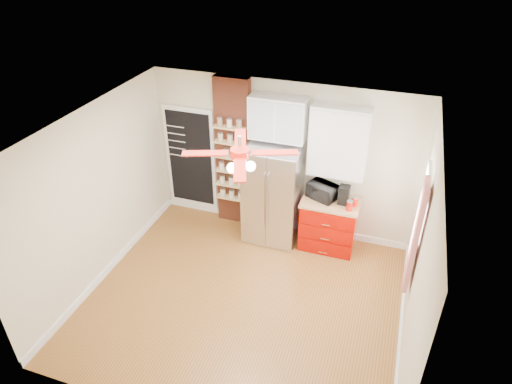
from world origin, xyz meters
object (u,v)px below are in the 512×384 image
(ceiling_fan, at_px, (240,153))
(pantry_jar_oats, at_px, (227,152))
(fridge, at_px, (273,194))
(toaster_oven, at_px, (322,191))
(coffee_maker, at_px, (344,195))
(canister_left, at_px, (350,206))
(red_cabinet, at_px, (329,223))

(ceiling_fan, height_order, pantry_jar_oats, ceiling_fan)
(pantry_jar_oats, bearing_deg, fridge, -10.07)
(toaster_oven, distance_m, coffee_maker, 0.36)
(fridge, relative_size, ceiling_fan, 1.25)
(coffee_maker, distance_m, pantry_jar_oats, 2.07)
(toaster_oven, distance_m, pantry_jar_oats, 1.72)
(canister_left, bearing_deg, pantry_jar_oats, 172.75)
(pantry_jar_oats, bearing_deg, red_cabinet, -3.24)
(toaster_oven, xyz_separation_m, coffee_maker, (0.36, -0.05, 0.03))
(ceiling_fan, xyz_separation_m, coffee_maker, (1.11, 1.68, -1.37))
(toaster_oven, relative_size, pantry_jar_oats, 3.81)
(coffee_maker, xyz_separation_m, canister_left, (0.12, -0.17, -0.08))
(fridge, xyz_separation_m, ceiling_fan, (0.05, -1.63, 1.55))
(coffee_maker, bearing_deg, fridge, -175.51)
(red_cabinet, distance_m, coffee_maker, 0.63)
(pantry_jar_oats, bearing_deg, toaster_oven, -1.84)
(ceiling_fan, relative_size, toaster_oven, 3.02)
(fridge, bearing_deg, toaster_oven, 7.08)
(pantry_jar_oats, bearing_deg, ceiling_fan, -62.81)
(fridge, bearing_deg, canister_left, -5.33)
(ceiling_fan, relative_size, canister_left, 9.05)
(canister_left, bearing_deg, fridge, 174.67)
(coffee_maker, bearing_deg, canister_left, -52.06)
(fridge, height_order, toaster_oven, fridge)
(fridge, xyz_separation_m, toaster_oven, (0.81, 0.10, 0.15))
(toaster_oven, bearing_deg, red_cabinet, 5.84)
(fridge, bearing_deg, coffee_maker, 2.41)
(toaster_oven, height_order, coffee_maker, coffee_maker)
(red_cabinet, relative_size, pantry_jar_oats, 7.72)
(fridge, distance_m, canister_left, 1.30)
(ceiling_fan, distance_m, canister_left, 2.43)
(red_cabinet, xyz_separation_m, ceiling_fan, (-0.92, -1.68, 1.97))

